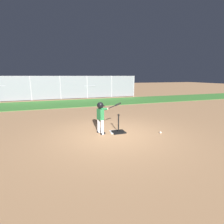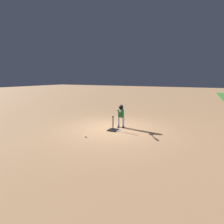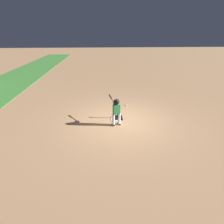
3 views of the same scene
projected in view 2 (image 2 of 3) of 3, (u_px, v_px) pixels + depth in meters
name	position (u px, v px, depth m)	size (l,w,h in m)	color
ground_plane	(113.00, 128.00, 9.10)	(90.00, 90.00, 0.00)	#AD7F56
home_plate	(115.00, 130.00, 8.81)	(0.44, 0.44, 0.02)	white
batting_tee	(113.00, 129.00, 8.76)	(0.50, 0.45, 0.73)	black
batter_child	(121.00, 113.00, 9.13)	(1.05, 0.47, 1.22)	silver
baseball	(85.00, 136.00, 7.75)	(0.07, 0.07, 0.07)	white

